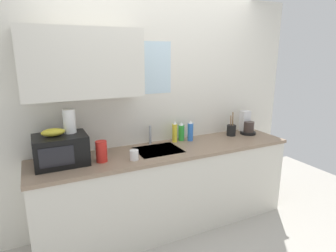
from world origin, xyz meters
The scene contains 13 objects.
kitchen_wall_assembly centered at (-0.15, 0.31, 1.36)m, with size 3.54×0.42×2.50m.
counter_unit centered at (0.00, 0.00, 0.46)m, with size 2.77×0.63×0.90m.
sink_faucet centered at (-0.10, 0.24, 1.01)m, with size 0.03×0.03×0.21m, color #B2B5BA.
microwave centered at (-1.05, 0.05, 1.04)m, with size 0.46×0.35×0.27m.
banana_bunch centered at (-1.10, 0.05, 1.20)m, with size 0.20×0.11×0.07m, color gold.
paper_towel_roll centered at (-0.95, 0.10, 1.28)m, with size 0.11×0.11×0.22m, color white.
coffee_maker centered at (1.15, 0.11, 1.00)m, with size 0.19×0.21×0.28m.
dish_soap_bottle_yellow centered at (0.18, 0.19, 1.01)m, with size 0.06×0.06×0.24m.
dish_soap_bottle_green centered at (0.27, 0.21, 1.00)m, with size 0.07×0.07×0.21m.
dish_soap_bottle_blue centered at (0.36, 0.16, 1.01)m, with size 0.06×0.06×0.24m.
cereal_canister centered at (-0.71, -0.05, 1.00)m, with size 0.10×0.10×0.20m, color red.
mug_white centered at (-0.42, -0.14, 0.95)m, with size 0.08×0.08×0.10m, color white.
utensil_crock centered at (0.92, 0.12, 0.97)m, with size 0.11×0.11×0.30m.
Camera 1 is at (-1.24, -2.54, 1.88)m, focal length 30.30 mm.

